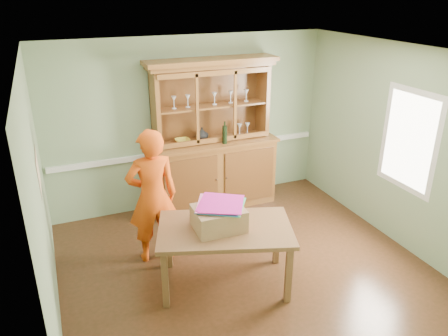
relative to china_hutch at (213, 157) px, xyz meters
name	(u,v)px	position (x,y,z in m)	size (l,w,h in m)	color
floor	(241,263)	(-0.29, -1.73, -0.83)	(4.50, 4.50, 0.00)	#4B2918
ceiling	(245,52)	(-0.29, -1.73, 1.87)	(4.50, 4.50, 0.00)	white
wall_back	(190,123)	(-0.29, 0.27, 0.52)	(4.50, 4.50, 0.00)	gray
wall_left	(40,201)	(-2.54, -1.73, 0.52)	(4.00, 4.00, 0.00)	gray
wall_right	(392,144)	(1.96, -1.73, 0.52)	(4.00, 4.00, 0.00)	gray
wall_front	(348,258)	(-0.29, -3.73, 0.52)	(4.50, 4.50, 0.00)	gray
chair_rail	(191,150)	(-0.29, 0.25, 0.07)	(4.41, 0.05, 0.08)	white
framed_map	(39,172)	(-2.52, -1.43, 0.72)	(0.03, 0.60, 0.46)	#322014
window_panel	(409,141)	(1.94, -2.03, 0.67)	(0.03, 0.96, 1.36)	white
china_hutch	(213,157)	(0.00, 0.00, 0.00)	(2.02, 0.67, 2.37)	brown
dining_table	(225,234)	(-0.63, -2.01, -0.15)	(1.76, 1.37, 0.77)	brown
cardboard_box	(219,218)	(-0.71, -2.00, 0.07)	(0.56, 0.45, 0.26)	#9E7451
kite_stack	(220,205)	(-0.67, -1.96, 0.23)	(0.66, 0.66, 0.04)	#3AC675
person	(153,197)	(-1.27, -1.15, 0.07)	(0.65, 0.43, 1.79)	#DA490D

